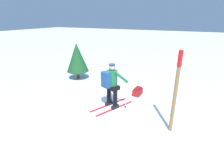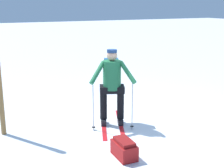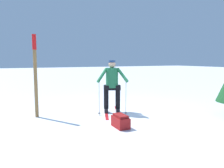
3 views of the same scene
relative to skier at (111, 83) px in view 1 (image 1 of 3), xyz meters
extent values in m
plane|color=white|center=(0.24, -0.15, -0.95)|extent=(80.00, 80.00, 0.00)
cube|color=red|center=(0.16, -0.10, -0.95)|extent=(0.77, 1.64, 0.01)
cube|color=black|center=(0.16, -0.10, -0.88)|extent=(0.22, 0.32, 0.12)
cylinder|color=black|center=(0.16, -0.10, -0.49)|extent=(0.15, 0.15, 0.67)
cube|color=red|center=(-0.18, 0.04, -0.95)|extent=(0.77, 1.64, 0.01)
cube|color=black|center=(-0.18, 0.04, -0.88)|extent=(0.22, 0.32, 0.12)
cylinder|color=black|center=(-0.18, 0.04, -0.49)|extent=(0.15, 0.15, 0.67)
cube|color=black|center=(-0.01, -0.03, -0.15)|extent=(0.60, 0.50, 0.14)
cylinder|color=#1E663D|center=(-0.01, -0.03, 0.15)|extent=(0.38, 0.38, 0.61)
sphere|color=tan|center=(-0.01, -0.03, 0.57)|extent=(0.22, 0.22, 0.22)
cylinder|color=navy|center=(-0.01, -0.03, 0.66)|extent=(0.21, 0.21, 0.06)
cube|color=navy|center=(0.10, 0.23, 0.18)|extent=(0.35, 0.29, 0.55)
cylinder|color=#B2B7BC|center=(0.24, -0.46, -0.42)|extent=(0.02, 0.02, 1.06)
cylinder|color=black|center=(0.24, -0.46, -0.89)|extent=(0.07, 0.07, 0.01)
cylinder|color=#1E663D|center=(0.20, -0.31, 0.24)|extent=(0.20, 0.50, 0.43)
cylinder|color=#B2B7BC|center=(-0.50, -0.15, -0.42)|extent=(0.02, 0.02, 1.06)
cylinder|color=black|center=(-0.50, -0.15, -0.89)|extent=(0.07, 0.07, 0.01)
cylinder|color=#1E663D|center=(-0.36, -0.07, 0.24)|extent=(0.47, 0.32, 0.43)
cube|color=maroon|center=(-0.50, -1.48, -0.82)|extent=(0.31, 0.52, 0.26)
cube|color=maroon|center=(-0.50, -1.48, -0.66)|extent=(0.25, 0.44, 0.06)
cylinder|color=olive|center=(-2.21, 0.47, 0.23)|extent=(0.10, 0.10, 2.38)
cylinder|color=red|center=(-2.21, 0.47, 1.21)|extent=(0.11, 0.11, 0.43)
cylinder|color=#4C331E|center=(3.08, -2.06, -0.74)|extent=(0.14, 0.14, 0.42)
cone|color=#194C23|center=(3.08, -2.06, 0.21)|extent=(1.14, 1.14, 1.49)
camera|label=1|loc=(-2.66, 5.13, 2.19)|focal=28.00mm
camera|label=2|loc=(-2.87, -5.75, 1.60)|focal=50.00mm
camera|label=3|loc=(-3.04, -6.07, 0.72)|focal=35.00mm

